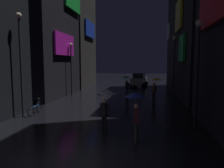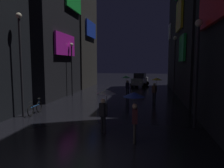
{
  "view_description": "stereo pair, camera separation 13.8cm",
  "coord_description": "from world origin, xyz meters",
  "px_view_note": "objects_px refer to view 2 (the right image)",
  "views": [
    {
      "loc": [
        2.52,
        -5.61,
        3.31
      ],
      "look_at": [
        0.0,
        8.77,
        1.79
      ],
      "focal_mm": 32.0,
      "sensor_mm": 36.0,
      "label": 1
    },
    {
      "loc": [
        2.66,
        -5.59,
        3.31
      ],
      "look_at": [
        0.0,
        8.77,
        1.79
      ],
      "focal_mm": 32.0,
      "sensor_mm": 36.0,
      "label": 2
    }
  ],
  "objects_px": {
    "pedestrian_midstreet_left_clear": "(105,99)",
    "pedestrian_near_crossing_blue": "(134,103)",
    "streetlamp_right_far": "(175,60)",
    "pedestrian_foreground_left_green": "(126,80)",
    "streetlamp_left_near": "(20,54)",
    "streetlamp_right_near": "(197,61)",
    "bicycle_parked_at_storefront": "(35,108)",
    "streetlamp_left_far": "(72,63)",
    "car_distant": "(140,80)",
    "pedestrian_foreground_right_yellow": "(156,83)"
  },
  "relations": [
    {
      "from": "pedestrian_midstreet_left_clear",
      "to": "pedestrian_near_crossing_blue",
      "type": "bearing_deg",
      "value": -26.48
    },
    {
      "from": "streetlamp_right_far",
      "to": "pedestrian_foreground_left_green",
      "type": "bearing_deg",
      "value": -173.33
    },
    {
      "from": "streetlamp_left_near",
      "to": "pedestrian_foreground_left_green",
      "type": "bearing_deg",
      "value": 55.51
    },
    {
      "from": "pedestrian_midstreet_left_clear",
      "to": "streetlamp_right_near",
      "type": "distance_m",
      "value": 4.93
    },
    {
      "from": "pedestrian_foreground_left_green",
      "to": "streetlamp_right_far",
      "type": "relative_size",
      "value": 0.36
    },
    {
      "from": "streetlamp_right_near",
      "to": "bicycle_parked_at_storefront",
      "type": "bearing_deg",
      "value": 173.5
    },
    {
      "from": "pedestrian_near_crossing_blue",
      "to": "pedestrian_foreground_left_green",
      "type": "distance_m",
      "value": 10.97
    },
    {
      "from": "streetlamp_left_far",
      "to": "streetlamp_left_near",
      "type": "relative_size",
      "value": 0.85
    },
    {
      "from": "pedestrian_near_crossing_blue",
      "to": "bicycle_parked_at_storefront",
      "type": "xyz_separation_m",
      "value": [
        -6.68,
        3.46,
        -1.28
      ]
    },
    {
      "from": "streetlamp_left_near",
      "to": "streetlamp_right_near",
      "type": "bearing_deg",
      "value": -2.37
    },
    {
      "from": "car_distant",
      "to": "streetlamp_right_far",
      "type": "bearing_deg",
      "value": -69.02
    },
    {
      "from": "streetlamp_left_near",
      "to": "streetlamp_left_far",
      "type": "bearing_deg",
      "value": 90.0
    },
    {
      "from": "pedestrian_near_crossing_blue",
      "to": "pedestrian_midstreet_left_clear",
      "type": "relative_size",
      "value": 1.0
    },
    {
      "from": "streetlamp_right_near",
      "to": "streetlamp_left_near",
      "type": "bearing_deg",
      "value": 177.63
    },
    {
      "from": "pedestrian_foreground_right_yellow",
      "to": "streetlamp_right_near",
      "type": "xyz_separation_m",
      "value": [
        1.75,
        -6.44,
        1.74
      ]
    },
    {
      "from": "pedestrian_foreground_right_yellow",
      "to": "pedestrian_midstreet_left_clear",
      "type": "bearing_deg",
      "value": -107.38
    },
    {
      "from": "streetlamp_right_far",
      "to": "streetlamp_left_near",
      "type": "height_order",
      "value": "streetlamp_left_near"
    },
    {
      "from": "pedestrian_midstreet_left_clear",
      "to": "streetlamp_right_far",
      "type": "height_order",
      "value": "streetlamp_right_far"
    },
    {
      "from": "car_distant",
      "to": "streetlamp_left_near",
      "type": "height_order",
      "value": "streetlamp_left_near"
    },
    {
      "from": "pedestrian_near_crossing_blue",
      "to": "pedestrian_foreground_right_yellow",
      "type": "height_order",
      "value": "same"
    },
    {
      "from": "pedestrian_midstreet_left_clear",
      "to": "streetlamp_left_far",
      "type": "distance_m",
      "value": 11.84
    },
    {
      "from": "pedestrian_near_crossing_blue",
      "to": "pedestrian_foreground_right_yellow",
      "type": "distance_m",
      "value": 8.89
    },
    {
      "from": "bicycle_parked_at_storefront",
      "to": "streetlamp_right_near",
      "type": "distance_m",
      "value": 10.12
    },
    {
      "from": "streetlamp_right_near",
      "to": "pedestrian_foreground_right_yellow",
      "type": "bearing_deg",
      "value": 105.22
    },
    {
      "from": "pedestrian_midstreet_left_clear",
      "to": "car_distant",
      "type": "relative_size",
      "value": 0.49
    },
    {
      "from": "streetlamp_left_far",
      "to": "car_distant",
      "type": "bearing_deg",
      "value": 57.0
    },
    {
      "from": "bicycle_parked_at_storefront",
      "to": "streetlamp_right_far",
      "type": "distance_m",
      "value": 12.86
    },
    {
      "from": "pedestrian_midstreet_left_clear",
      "to": "car_distant",
      "type": "height_order",
      "value": "pedestrian_midstreet_left_clear"
    },
    {
      "from": "bicycle_parked_at_storefront",
      "to": "streetlamp_right_near",
      "type": "height_order",
      "value": "streetlamp_right_near"
    },
    {
      "from": "pedestrian_midstreet_left_clear",
      "to": "streetlamp_left_near",
      "type": "height_order",
      "value": "streetlamp_left_near"
    },
    {
      "from": "pedestrian_foreground_left_green",
      "to": "streetlamp_right_near",
      "type": "relative_size",
      "value": 0.39
    },
    {
      "from": "pedestrian_foreground_left_green",
      "to": "streetlamp_left_far",
      "type": "xyz_separation_m",
      "value": [
        -5.55,
        0.06,
        1.68
      ]
    },
    {
      "from": "bicycle_parked_at_storefront",
      "to": "car_distant",
      "type": "bearing_deg",
      "value": 70.89
    },
    {
      "from": "bicycle_parked_at_storefront",
      "to": "streetlamp_left_far",
      "type": "relative_size",
      "value": 0.34
    },
    {
      "from": "pedestrian_near_crossing_blue",
      "to": "streetlamp_right_near",
      "type": "bearing_deg",
      "value": 39.07
    },
    {
      "from": "pedestrian_near_crossing_blue",
      "to": "pedestrian_foreground_right_yellow",
      "type": "bearing_deg",
      "value": 82.46
    },
    {
      "from": "pedestrian_near_crossing_blue",
      "to": "pedestrian_foreground_right_yellow",
      "type": "xyz_separation_m",
      "value": [
        1.17,
        8.81,
        0.0
      ]
    },
    {
      "from": "pedestrian_foreground_right_yellow",
      "to": "streetlamp_right_near",
      "type": "distance_m",
      "value": 6.9
    },
    {
      "from": "pedestrian_midstreet_left_clear",
      "to": "pedestrian_foreground_left_green",
      "type": "bearing_deg",
      "value": 90.87
    },
    {
      "from": "pedestrian_near_crossing_blue",
      "to": "streetlamp_left_near",
      "type": "height_order",
      "value": "streetlamp_left_near"
    },
    {
      "from": "car_distant",
      "to": "streetlamp_right_far",
      "type": "relative_size",
      "value": 0.74
    },
    {
      "from": "pedestrian_foreground_left_green",
      "to": "pedestrian_foreground_right_yellow",
      "type": "distance_m",
      "value": 3.39
    },
    {
      "from": "pedestrian_midstreet_left_clear",
      "to": "pedestrian_foreground_right_yellow",
      "type": "distance_m",
      "value": 8.51
    },
    {
      "from": "pedestrian_near_crossing_blue",
      "to": "bicycle_parked_at_storefront",
      "type": "bearing_deg",
      "value": 152.6
    },
    {
      "from": "bicycle_parked_at_storefront",
      "to": "streetlamp_right_far",
      "type": "relative_size",
      "value": 0.31
    },
    {
      "from": "pedestrian_foreground_left_green",
      "to": "streetlamp_right_near",
      "type": "xyz_separation_m",
      "value": [
        4.45,
        -8.49,
        1.74
      ]
    },
    {
      "from": "pedestrian_near_crossing_blue",
      "to": "streetlamp_left_near",
      "type": "xyz_separation_m",
      "value": [
        -7.08,
        2.78,
        2.2
      ]
    },
    {
      "from": "streetlamp_left_far",
      "to": "pedestrian_midstreet_left_clear",
      "type": "bearing_deg",
      "value": -60.87
    },
    {
      "from": "streetlamp_left_far",
      "to": "streetlamp_left_near",
      "type": "bearing_deg",
      "value": -90.0
    },
    {
      "from": "car_distant",
      "to": "streetlamp_left_near",
      "type": "relative_size",
      "value": 0.69
    }
  ]
}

